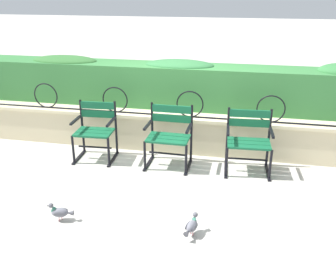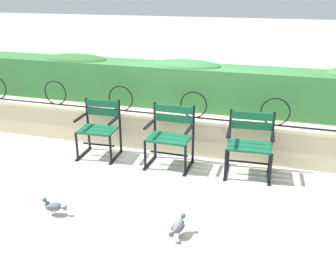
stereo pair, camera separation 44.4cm
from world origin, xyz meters
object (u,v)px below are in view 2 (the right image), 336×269
(park_chair_left, at_px, (100,127))
(park_chair_right, at_px, (250,142))
(park_chair_centre, at_px, (171,134))
(pigeon_near_chairs, at_px, (178,227))
(pigeon_far_side, at_px, (53,206))

(park_chair_left, relative_size, park_chair_right, 0.99)
(park_chair_centre, relative_size, pigeon_near_chairs, 3.09)
(park_chair_centre, bearing_deg, park_chair_right, 2.22)
(park_chair_left, bearing_deg, park_chair_centre, -0.48)
(park_chair_centre, height_order, park_chair_right, park_chair_centre)
(park_chair_right, distance_m, pigeon_near_chairs, 1.83)
(pigeon_near_chairs, height_order, pigeon_far_side, same)
(park_chair_centre, height_order, pigeon_near_chairs, park_chair_centre)
(park_chair_left, bearing_deg, park_chair_right, 0.87)
(pigeon_far_side, bearing_deg, pigeon_near_chairs, 1.53)
(pigeon_near_chairs, bearing_deg, park_chair_right, 72.09)
(park_chair_left, height_order, pigeon_near_chairs, park_chair_left)
(pigeon_near_chairs, bearing_deg, park_chair_left, 136.00)
(park_chair_centre, distance_m, pigeon_far_side, 1.96)
(pigeon_near_chairs, bearing_deg, park_chair_centre, 109.36)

